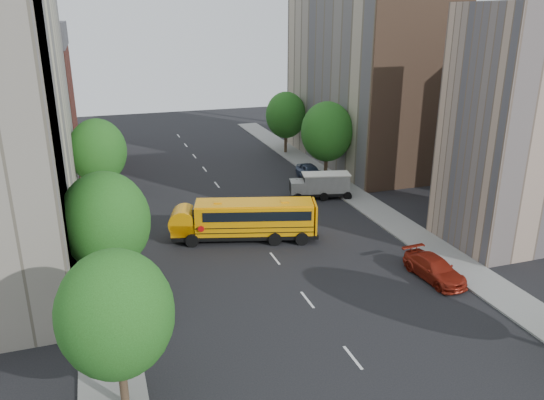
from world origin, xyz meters
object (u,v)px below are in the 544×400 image
street_tree_4 (327,132)px  safari_truck (321,185)px  school_bus (244,218)px  street_tree_1 (106,222)px  parked_car_0 (156,306)px  parked_car_3 (434,269)px  street_tree_5 (286,115)px  parked_car_1 (128,198)px  parked_car_4 (310,172)px  street_tree_2 (98,151)px  street_tree_0 (116,314)px

street_tree_4 → safari_truck: bearing=-118.5°
school_bus → street_tree_1: bearing=-132.7°
parked_car_0 → school_bus: bearing=-126.3°
street_tree_4 → parked_car_3: bearing=-95.7°
street_tree_5 → parked_car_1: street_tree_5 is taller
street_tree_1 → parked_car_4: (20.60, 18.73, -4.16)m
parked_car_4 → parked_car_3: bearing=-91.4°
street_tree_5 → school_bus: 27.08m
street_tree_2 → parked_car_1: (2.06, -1.78, -4.02)m
street_tree_1 → street_tree_4: 28.43m
parked_car_1 → street_tree_4: bearing=-176.3°
safari_truck → parked_car_4: size_ratio=1.24×
street_tree_1 → parked_car_3: (19.80, -4.09, -4.24)m
street_tree_0 → parked_car_3: size_ratio=1.51×
parked_car_0 → street_tree_4: bearing=-129.0°
parked_car_4 → school_bus: bearing=-129.4°
street_tree_5 → parked_car_0: street_tree_5 is taller
school_bus → street_tree_0: bearing=-105.6°
street_tree_4 → parked_car_3: (-2.20, -22.09, -4.36)m
street_tree_2 → parked_car_0: 21.47m
parked_car_3 → parked_car_1: bearing=127.1°
street_tree_1 → school_bus: 11.99m
parked_car_0 → street_tree_1: bearing=-48.8°
street_tree_2 → parked_car_3: size_ratio=1.57×
parked_car_3 → street_tree_1: bearing=164.3°
street_tree_4 → parked_car_0: size_ratio=2.17×
street_tree_0 → parked_car_1: bearing=85.5°
street_tree_5 → safari_truck: (-2.66, -16.90, -3.48)m
street_tree_1 → street_tree_4: (22.00, 18.00, 0.12)m
street_tree_4 → street_tree_2: bearing=180.0°
street_tree_1 → street_tree_2: size_ratio=1.03×
street_tree_2 → safari_truck: street_tree_2 is taller
street_tree_4 → school_bus: (-12.12, -12.03, -3.36)m
street_tree_4 → safari_truck: street_tree_4 is taller
street_tree_1 → street_tree_5: bearing=53.7°
street_tree_4 → parked_car_4: (-1.40, 0.73, -4.29)m
street_tree_0 → street_tree_5: (22.00, 40.00, 0.06)m
street_tree_1 → street_tree_0: bearing=-90.0°
street_tree_0 → parked_car_3: bearing=16.6°
parked_car_0 → parked_car_1: size_ratio=0.77×
parked_car_3 → parked_car_4: parked_car_4 is taller
street_tree_1 → parked_car_0: 5.67m
street_tree_0 → street_tree_5: 45.65m
street_tree_0 → parked_car_1: 26.58m
parked_car_3 → street_tree_4: bearing=80.3°
street_tree_4 → parked_car_3: size_ratio=1.65×
safari_truck → school_bus: bearing=-129.4°
street_tree_0 → street_tree_2: 28.00m
safari_truck → parked_car_0: bearing=-123.3°
street_tree_1 → parked_car_0: bearing=-53.2°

